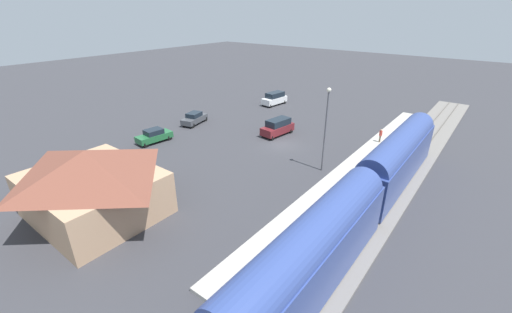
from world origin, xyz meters
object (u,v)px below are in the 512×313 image
light_pole_near_platform (326,121)px  suv_maroon (278,127)px  pedestrian_on_platform (381,135)px  suv_white (275,98)px  passenger_train (365,192)px  station_building (92,182)px  sedan_green (154,136)px  sedan_charcoal (194,118)px

light_pole_near_platform → suv_maroon: bearing=-31.6°
pedestrian_on_platform → suv_white: suv_white is taller
passenger_train → station_building: bearing=33.9°
suv_white → sedan_green: (2.10, 24.12, -0.27)m
station_building → light_pole_near_platform: light_pole_near_platform is taller
passenger_train → suv_white: size_ratio=6.55×
station_building → suv_white: 37.67m
station_building → sedan_charcoal: station_building is taller
sedan_green → pedestrian_on_platform: bearing=-143.9°
passenger_train → pedestrian_on_platform: (4.37, -17.57, -1.58)m
station_building → suv_maroon: station_building is taller
suv_white → light_pole_near_platform: bearing=135.6°
suv_white → sedan_charcoal: size_ratio=1.06×
passenger_train → suv_white: 35.56m
suv_maroon → suv_white: bearing=-53.9°
suv_white → sedan_green: 24.21m
light_pole_near_platform → sedan_green: bearing=15.8°
sedan_charcoal → suv_maroon: bearing=-163.4°
sedan_green → light_pole_near_platform: size_ratio=0.53×
station_building → pedestrian_on_platform: 32.70m
sedan_green → suv_white: bearing=-95.0°
sedan_charcoal → sedan_green: (-1.34, 8.13, 0.00)m
pedestrian_on_platform → suv_white: bearing=-18.9°
light_pole_near_platform → station_building: bearing=59.0°
station_building → sedan_green: size_ratio=2.34×
passenger_train → station_building: (18.00, 12.11, 0.13)m
suv_white → sedan_green: bearing=85.0°
station_building → light_pole_near_platform: 21.87m
suv_maroon → station_building: bearing=86.5°
sedan_green → sedan_charcoal: bearing=-80.6°
passenger_train → suv_maroon: bearing=-37.1°
passenger_train → sedan_green: passenger_train is taller
passenger_train → light_pole_near_platform: (6.80, -6.52, 2.60)m
suv_white → passenger_train: bearing=135.8°
passenger_train → sedan_charcoal: passenger_train is taller
pedestrian_on_platform → suv_maroon: (12.12, 5.08, -0.13)m
suv_white → suv_maroon: same height
pedestrian_on_platform → sedan_charcoal: (24.52, 8.79, -0.40)m
station_building → sedan_green: 16.08m
passenger_train → light_pole_near_platform: bearing=-43.8°
sedan_green → suv_maroon: (-11.06, -11.84, 0.27)m
sedan_charcoal → sedan_green: size_ratio=1.03×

